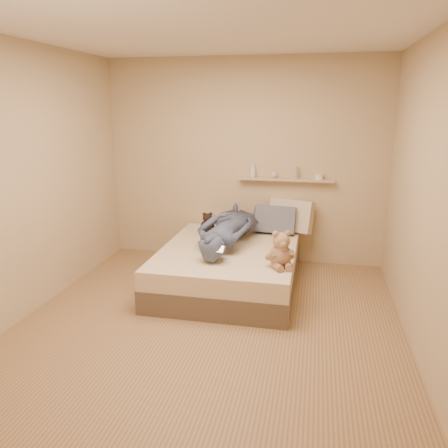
% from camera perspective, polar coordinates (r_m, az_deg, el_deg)
% --- Properties ---
extents(room, '(3.80, 3.80, 3.80)m').
position_cam_1_polar(room, '(3.85, -2.01, 4.71)').
color(room, '#95774D').
rests_on(room, ground).
extents(bed, '(1.50, 1.90, 0.45)m').
position_cam_1_polar(bed, '(5.02, 0.67, -5.54)').
color(bed, brown).
rests_on(bed, floor).
extents(game_console, '(0.19, 0.09, 0.06)m').
position_cam_1_polar(game_console, '(4.38, -1.22, -3.26)').
color(game_console, silver).
rests_on(game_console, bed).
extents(teddy_bear, '(0.30, 0.31, 0.38)m').
position_cam_1_polar(teddy_bear, '(4.35, 7.43, -3.64)').
color(teddy_bear, '#91674F').
rests_on(teddy_bear, bed).
extents(dark_plush, '(0.18, 0.18, 0.28)m').
position_cam_1_polar(dark_plush, '(5.45, -2.16, -0.06)').
color(dark_plush, black).
rests_on(dark_plush, bed).
extents(pillow_cream, '(0.60, 0.42, 0.43)m').
position_cam_1_polar(pillow_cream, '(5.61, 8.73, 1.07)').
color(pillow_cream, '#C3B39A').
rests_on(pillow_cream, bed).
extents(pillow_grey, '(0.52, 0.31, 0.37)m').
position_cam_1_polar(pillow_grey, '(5.49, 6.71, 0.52)').
color(pillow_grey, slate).
rests_on(pillow_grey, bed).
extents(person, '(0.72, 1.66, 0.39)m').
position_cam_1_polar(person, '(5.07, 0.66, -0.35)').
color(person, '#404B66').
rests_on(person, bed).
extents(wall_shelf, '(1.20, 0.12, 0.03)m').
position_cam_1_polar(wall_shelf, '(5.60, 8.09, 5.78)').
color(wall_shelf, tan).
rests_on(wall_shelf, wall_back).
extents(shelf_bottles, '(0.93, 0.11, 0.19)m').
position_cam_1_polar(shelf_bottles, '(5.60, 7.14, 6.63)').
color(shelf_bottles, silver).
rests_on(shelf_bottles, wall_shelf).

